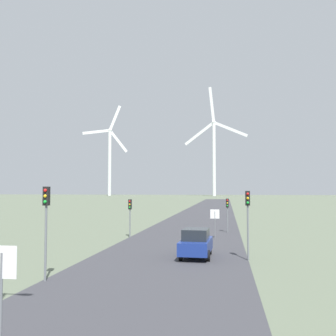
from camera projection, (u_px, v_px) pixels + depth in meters
road_surface at (198, 222)px, 51.30m from camera, size 10.00×240.00×0.01m
stop_sign_near at (1, 282)px, 9.62m from camera, size 0.81×0.07×2.95m
stop_sign_far at (215, 218)px, 34.77m from camera, size 0.81×0.07×2.54m
traffic_light_post_near_left at (46, 212)px, 18.65m from camera, size 0.28×0.33×4.46m
traffic_light_post_near_right at (248, 209)px, 24.05m from camera, size 0.28×0.34×4.23m
traffic_light_post_mid_left at (130, 209)px, 35.33m from camera, size 0.28×0.34×3.42m
traffic_light_post_mid_right at (227, 207)px, 39.49m from camera, size 0.28×0.33×3.39m
car_approaching at (196, 243)px, 25.00m from camera, size 1.98×4.18×1.83m
wind_turbine_far_left at (110, 155)px, 263.38m from camera, size 27.84×12.88×61.27m
wind_turbine_left at (214, 150)px, 251.49m from camera, size 40.66×6.38×70.48m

